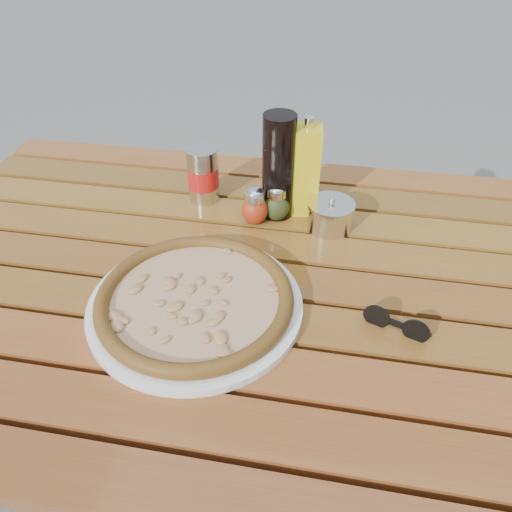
% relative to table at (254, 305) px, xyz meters
% --- Properties ---
extents(ground, '(60.00, 60.00, 0.00)m').
position_rel_table_xyz_m(ground, '(0.00, 0.00, -0.67)').
color(ground, slate).
rests_on(ground, ground).
extents(table, '(1.40, 0.90, 0.75)m').
position_rel_table_xyz_m(table, '(0.00, 0.00, 0.00)').
color(table, '#34180B').
rests_on(table, ground).
extents(plate, '(0.40, 0.40, 0.01)m').
position_rel_table_xyz_m(plate, '(-0.08, -0.10, 0.08)').
color(plate, white).
rests_on(plate, table).
extents(pizza, '(0.35, 0.35, 0.03)m').
position_rel_table_xyz_m(pizza, '(-0.08, -0.10, 0.10)').
color(pizza, beige).
rests_on(pizza, plate).
extents(pepper_shaker, '(0.06, 0.06, 0.08)m').
position_rel_table_xyz_m(pepper_shaker, '(-0.03, 0.17, 0.11)').
color(pepper_shaker, red).
rests_on(pepper_shaker, table).
extents(oregano_shaker, '(0.07, 0.07, 0.08)m').
position_rel_table_xyz_m(oregano_shaker, '(0.01, 0.19, 0.11)').
color(oregano_shaker, '#3A441B').
rests_on(oregano_shaker, table).
extents(dark_bottle, '(0.07, 0.07, 0.22)m').
position_rel_table_xyz_m(dark_bottle, '(0.01, 0.21, 0.19)').
color(dark_bottle, black).
rests_on(dark_bottle, table).
extents(soda_can, '(0.07, 0.07, 0.12)m').
position_rel_table_xyz_m(soda_can, '(-0.16, 0.24, 0.13)').
color(soda_can, '#BCBCC1').
rests_on(soda_can, table).
extents(olive_oil_cruet, '(0.06, 0.06, 0.21)m').
position_rel_table_xyz_m(olive_oil_cruet, '(0.06, 0.23, 0.17)').
color(olive_oil_cruet, gold).
rests_on(olive_oil_cruet, table).
extents(parmesan_tin, '(0.10, 0.10, 0.07)m').
position_rel_table_xyz_m(parmesan_tin, '(0.12, 0.18, 0.11)').
color(parmesan_tin, silver).
rests_on(parmesan_tin, table).
extents(sunglasses, '(0.11, 0.05, 0.04)m').
position_rel_table_xyz_m(sunglasses, '(0.25, -0.09, 0.09)').
color(sunglasses, black).
rests_on(sunglasses, table).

